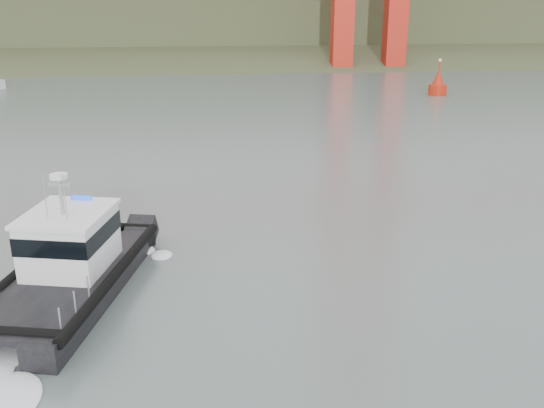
{
  "coord_description": "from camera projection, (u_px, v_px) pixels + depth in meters",
  "views": [
    {
      "loc": [
        -1.47,
        -16.08,
        11.31
      ],
      "look_at": [
        1.03,
        8.93,
        2.4
      ],
      "focal_mm": 40.0,
      "sensor_mm": 36.0,
      "label": 1
    }
  ],
  "objects": [
    {
      "name": "ground",
      "position": [
        268.0,
        372.0,
        19.0
      ],
      "size": [
        400.0,
        400.0,
        0.0
      ],
      "primitive_type": "plane",
      "color": "#4C5B57",
      "rests_on": "ground"
    },
    {
      "name": "headlands",
      "position": [
        215.0,
        10.0,
        134.35
      ],
      "size": [
        500.0,
        105.36,
        27.12
      ],
      "color": "#394628",
      "rests_on": "ground"
    },
    {
      "name": "patrol_boat",
      "position": [
        69.0,
        263.0,
        23.57
      ],
      "size": [
        5.9,
        10.95,
        5.04
      ],
      "rotation": [
        0.0,
        0.0,
        -0.21
      ],
      "color": "black",
      "rests_on": "ground"
    },
    {
      "name": "nav_buoy",
      "position": [
        438.0,
        85.0,
        68.64
      ],
      "size": [
        2.05,
        2.05,
        4.28
      ],
      "color": "#B11F0C",
      "rests_on": "ground"
    }
  ]
}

